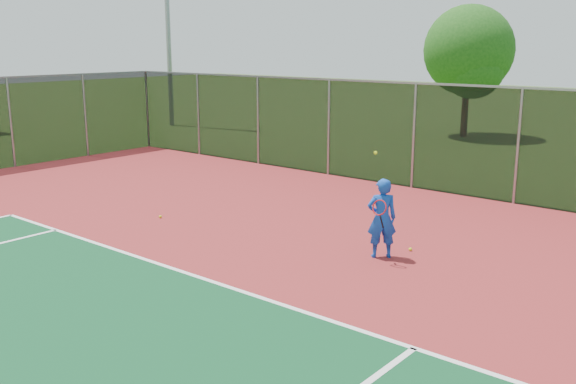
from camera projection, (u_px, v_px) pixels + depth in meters
The scene contains 6 objects.
court_apron at pixel (257, 334), 9.28m from camera, with size 30.00×20.00×0.02m, color maroon.
fence_back at pixel (518, 145), 16.45m from camera, with size 30.00×0.06×3.03m.
tennis_player at pixel (382, 218), 12.40m from camera, with size 0.68×0.75×2.07m.
practice_ball_3 at pixel (160, 217), 15.37m from camera, with size 0.07×0.07×0.07m, color #D2E81A.
practice_ball_4 at pixel (410, 249), 12.94m from camera, with size 0.07×0.07×0.07m, color #D2E81A.
tree_back_left at pixel (470, 54), 28.09m from camera, with size 3.94×3.94×5.79m.
Camera 1 is at (5.80, -4.34, 4.11)m, focal length 40.00 mm.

